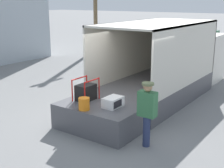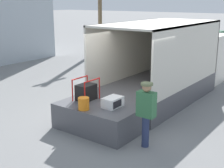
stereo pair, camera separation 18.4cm
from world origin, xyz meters
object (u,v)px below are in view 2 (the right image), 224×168
box_truck (178,69)px  orange_bucket (84,104)px  worker_person (146,109)px  microwave (113,102)px  portable_generator (87,92)px  pickup_truck_green (199,47)px

box_truck → orange_bucket: size_ratio=22.02×
orange_bucket → worker_person: size_ratio=0.20×
microwave → worker_person: (-0.23, -1.17, 0.13)m
worker_person → portable_generator: bearing=82.0°
orange_bucket → worker_person: bearing=-76.7°
box_truck → portable_generator: bearing=173.1°
microwave → worker_person: 1.19m
portable_generator → pickup_truck_green: 12.35m
microwave → portable_generator: size_ratio=0.83×
worker_person → pickup_truck_green: size_ratio=0.29×
portable_generator → orange_bucket: bearing=-143.9°
box_truck → microwave: (-4.91, -0.41, -0.00)m
orange_bucket → pickup_truck_green: size_ratio=0.06×
worker_person → orange_bucket: bearing=103.3°
worker_person → pickup_truck_green: (12.56, 3.61, -0.34)m
microwave → portable_generator: portable_generator is taller
box_truck → worker_person: 5.38m
worker_person → microwave: bearing=78.9°
microwave → box_truck: bearing=4.7°
orange_bucket → pickup_truck_green: 13.10m
worker_person → box_truck: bearing=17.0°
box_truck → portable_generator: size_ratio=10.61×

